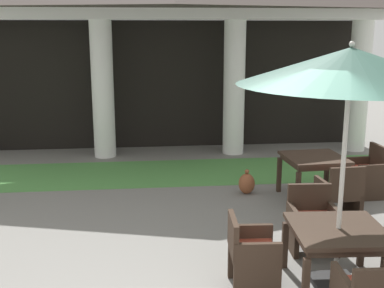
# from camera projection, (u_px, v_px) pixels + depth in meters

# --- Properties ---
(lawn_strip) EXTENTS (11.96, 1.91, 0.01)m
(lawn_strip) POSITION_uv_depth(u_px,v_px,m) (174.00, 172.00, 10.09)
(lawn_strip) COLOR #519347
(lawn_strip) RESTS_ON ground
(patio_table_near_foreground) EXTENTS (1.09, 1.09, 0.71)m
(patio_table_near_foreground) POSITION_uv_depth(u_px,v_px,m) (338.00, 236.00, 5.51)
(patio_table_near_foreground) COLOR #38281E
(patio_table_near_foreground) RESTS_ON ground
(patio_umbrella_near_foreground) EXTENTS (2.36, 2.36, 2.75)m
(patio_umbrella_near_foreground) POSITION_uv_depth(u_px,v_px,m) (350.00, 68.00, 5.08)
(patio_umbrella_near_foreground) COLOR #2D2D2D
(patio_umbrella_near_foreground) RESTS_ON ground
(patio_chair_near_foreground_west) EXTENTS (0.56, 0.60, 0.85)m
(patio_chair_near_foreground_west) POSITION_uv_depth(u_px,v_px,m) (251.00, 255.00, 5.51)
(patio_chair_near_foreground_west) COLOR #38281E
(patio_chair_near_foreground_west) RESTS_ON ground
(patio_chair_near_foreground_north) EXTENTS (0.64, 0.57, 0.85)m
(patio_chair_near_foreground_north) POSITION_uv_depth(u_px,v_px,m) (312.00, 221.00, 6.51)
(patio_chair_near_foreground_north) COLOR #38281E
(patio_chair_near_foreground_north) RESTS_ON ground
(patio_table_mid_left) EXTENTS (1.03, 1.03, 0.76)m
(patio_table_mid_left) POSITION_uv_depth(u_px,v_px,m) (314.00, 162.00, 8.40)
(patio_table_mid_left) COLOR #38281E
(patio_table_mid_left) RESTS_ON ground
(patio_chair_mid_left_south) EXTENTS (0.60, 0.60, 0.90)m
(patio_chair_mid_left_south) POSITION_uv_depth(u_px,v_px,m) (339.00, 195.00, 7.51)
(patio_chair_mid_left_south) COLOR #38281E
(patio_chair_mid_left_south) RESTS_ON ground
(patio_chair_mid_left_east) EXTENTS (0.57, 0.62, 0.90)m
(patio_chair_mid_left_east) POSITION_uv_depth(u_px,v_px,m) (367.00, 173.00, 8.61)
(patio_chair_mid_left_east) COLOR #38281E
(patio_chair_mid_left_east) RESTS_ON ground
(terracotta_urn) EXTENTS (0.29, 0.29, 0.45)m
(terracotta_urn) POSITION_uv_depth(u_px,v_px,m) (247.00, 183.00, 8.77)
(terracotta_urn) COLOR brown
(terracotta_urn) RESTS_ON ground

